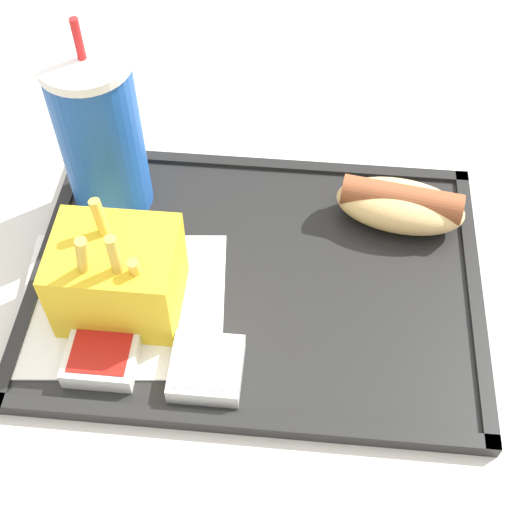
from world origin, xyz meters
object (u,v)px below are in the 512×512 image
Objects in this scene: fries_carton at (118,276)px; sauce_cup_mayo at (206,368)px; hot_dog_far at (400,204)px; sauce_cup_ketchup at (103,354)px; soda_cup at (100,135)px.

sauce_cup_mayo is (0.08, -0.06, -0.03)m from fries_carton.
hot_dog_far is 0.26m from fries_carton.
sauce_cup_mayo is at bearing -131.44° from hot_dog_far.
fries_carton is at bearing 84.30° from sauce_cup_ketchup.
fries_carton reaches higher than hot_dog_far.
hot_dog_far is 2.22× the size of sauce_cup_ketchup.
sauce_cup_mayo is (-0.15, -0.17, -0.01)m from hot_dog_far.
hot_dog_far is 1.08× the size of fries_carton.
sauce_cup_ketchup is (-0.08, 0.01, 0.00)m from sauce_cup_mayo.
hot_dog_far is 0.29m from sauce_cup_ketchup.
hot_dog_far is at bearing -0.68° from soda_cup.
soda_cup is 0.13m from fries_carton.
soda_cup is 0.27m from hot_dog_far.
sauce_cup_mayo is (0.11, -0.18, -0.07)m from soda_cup.
fries_carton reaches higher than sauce_cup_ketchup.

